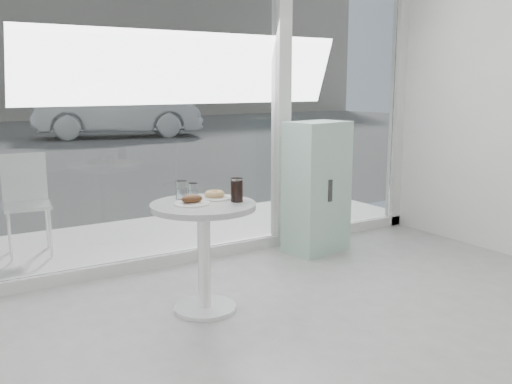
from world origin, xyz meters
TOP-DOWN VIEW (x-y plane):
  - storefront at (0.07, 3.00)m, footprint 5.00×0.14m
  - main_table at (-0.50, 1.90)m, footprint 0.72×0.72m
  - patio_deck at (0.00, 3.80)m, footprint 5.60×1.60m
  - mint_cabinet at (1.06, 2.63)m, footprint 0.62×0.46m
  - patio_chair at (-1.29, 3.85)m, footprint 0.44×0.44m
  - car_silver at (3.31, 14.90)m, footprint 5.01×2.75m
  - plate_fritter at (-0.58, 1.91)m, footprint 0.24×0.24m
  - plate_donut at (-0.36, 2.00)m, footprint 0.24×0.24m
  - water_tumbler_a at (-0.56, 2.11)m, footprint 0.08×0.08m
  - water_tumbler_b at (-0.49, 2.08)m, footprint 0.07×0.07m
  - cola_glass at (-0.28, 1.83)m, footprint 0.09×0.09m

SIDE VIEW (x-z plane):
  - patio_deck at x=0.00m, z-range 0.00..0.05m
  - main_table at x=-0.50m, z-range 0.17..0.94m
  - patio_chair at x=-1.29m, z-range 0.11..1.01m
  - mint_cabinet at x=1.06m, z-range 0.00..1.23m
  - car_silver at x=3.31m, z-range 0.00..1.57m
  - plate_donut at x=-0.36m, z-range 0.76..0.82m
  - plate_fritter at x=-0.58m, z-range 0.76..0.83m
  - water_tumbler_b at x=-0.49m, z-range 0.76..0.87m
  - water_tumbler_a at x=-0.56m, z-range 0.76..0.89m
  - cola_glass at x=-0.28m, z-range 0.77..0.93m
  - storefront at x=0.07m, z-range 0.21..3.21m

